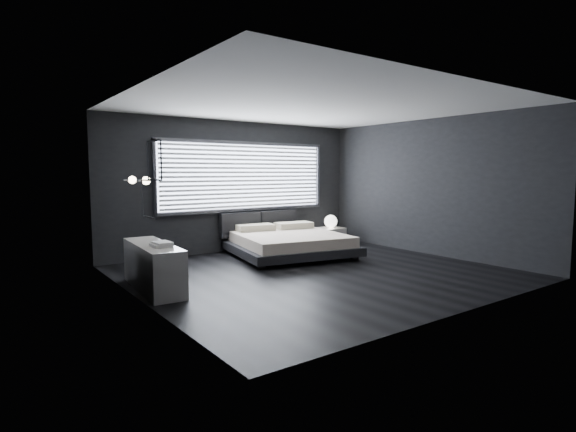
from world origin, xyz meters
TOP-DOWN VIEW (x-y plane):
  - room at (0.00, 0.00)m, footprint 6.04×6.00m
  - window at (0.20, 2.70)m, footprint 4.14×0.09m
  - headboard at (0.51, 2.64)m, footprint 1.96×0.16m
  - sconce_near at (-2.88, 0.05)m, footprint 0.18×0.11m
  - sconce_far at (-2.88, 0.65)m, footprint 0.18×0.11m
  - wall_art_upper at (-2.98, -0.55)m, footprint 0.01×0.48m
  - wall_art_lower at (-2.98, -0.30)m, footprint 0.01×0.48m
  - bed at (0.52, 1.52)m, footprint 2.63×2.55m
  - nightstand at (2.19, 2.20)m, footprint 0.69×0.59m
  - orb_lamp at (2.24, 2.20)m, footprint 0.30×0.30m
  - dresser at (-2.65, 0.54)m, footprint 0.58×1.70m
  - book_stack at (-2.62, 0.26)m, footprint 0.27×0.34m

SIDE VIEW (x-z plane):
  - nightstand at x=2.19m, z-range 0.00..0.38m
  - bed at x=0.52m, z-range -0.02..0.57m
  - dresser at x=-2.65m, z-range 0.00..0.67m
  - orb_lamp at x=2.24m, z-range 0.38..0.69m
  - headboard at x=0.51m, z-range 0.31..0.83m
  - book_stack at x=-2.62m, z-range 0.67..0.74m
  - wall_art_lower at x=-2.98m, z-range 1.14..1.62m
  - room at x=0.00m, z-range 0.00..2.80m
  - sconce_near at x=-2.88m, z-range 1.55..1.66m
  - sconce_far at x=-2.88m, z-range 1.55..1.66m
  - window at x=0.20m, z-range 0.85..2.37m
  - wall_art_upper at x=-2.98m, z-range 1.61..2.09m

